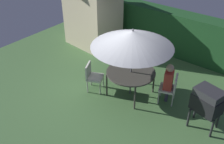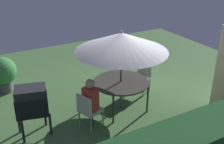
% 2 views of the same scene
% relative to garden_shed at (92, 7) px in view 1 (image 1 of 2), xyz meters
% --- Properties ---
extents(ground_plane, '(11.00, 11.00, 0.00)m').
position_rel_garden_shed_xyz_m(ground_plane, '(2.78, -2.11, -1.58)').
color(ground_plane, '#47703D').
extents(hedge_backdrop, '(6.92, 0.72, 1.63)m').
position_rel_garden_shed_xyz_m(hedge_backdrop, '(2.78, 1.39, -0.77)').
color(hedge_backdrop, '#1E4C23').
rests_on(hedge_backdrop, ground).
extents(garden_shed, '(2.24, 1.64, 3.10)m').
position_rel_garden_shed_xyz_m(garden_shed, '(0.00, 0.00, 0.00)').
color(garden_shed, '#C6B793').
rests_on(garden_shed, ground).
extents(patio_table, '(1.45, 1.45, 0.80)m').
position_rel_garden_shed_xyz_m(patio_table, '(3.13, -1.84, -0.84)').
color(patio_table, '#47423D').
rests_on(patio_table, ground).
extents(patio_umbrella, '(2.32, 2.32, 2.16)m').
position_rel_garden_shed_xyz_m(patio_umbrella, '(3.13, -1.84, 0.28)').
color(patio_umbrella, '#4C4C51').
rests_on(patio_umbrella, ground).
extents(bbq_grill, '(0.80, 0.66, 1.20)m').
position_rel_garden_shed_xyz_m(bbq_grill, '(5.44, -1.83, -0.74)').
color(bbq_grill, black).
rests_on(bbq_grill, ground).
extents(chair_near_shed, '(0.59, 0.59, 0.90)m').
position_rel_garden_shed_xyz_m(chair_near_shed, '(4.25, -1.44, -1.06)').
color(chair_near_shed, silver).
rests_on(chair_near_shed, ground).
extents(chair_far_side, '(0.62, 0.62, 0.90)m').
position_rel_garden_shed_xyz_m(chair_far_side, '(2.07, -2.37, -1.06)').
color(chair_far_side, silver).
rests_on(chair_far_side, ground).
extents(person_in_red, '(0.34, 0.40, 1.26)m').
position_rel_garden_shed_xyz_m(person_in_red, '(4.17, -1.47, -0.80)').
color(person_in_red, '#CC3D33').
rests_on(person_in_red, ground).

